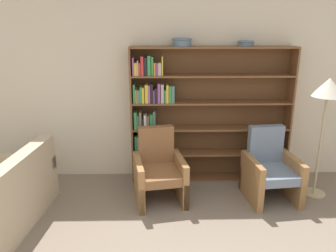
{
  "coord_description": "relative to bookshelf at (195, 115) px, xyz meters",
  "views": [
    {
      "loc": [
        -0.41,
        -1.88,
        2.29
      ],
      "look_at": [
        -0.32,
        2.4,
        0.95
      ],
      "focal_mm": 35.0,
      "sensor_mm": 36.0,
      "label": 1
    }
  ],
  "objects": [
    {
      "name": "bowl_sage",
      "position": [
        0.68,
        -0.02,
        1.03
      ],
      "size": [
        0.23,
        0.23,
        0.08
      ],
      "color": "slate",
      "rests_on": "bookshelf"
    },
    {
      "name": "bowl_terracotta",
      "position": [
        -0.21,
        -0.02,
        1.05
      ],
      "size": [
        0.28,
        0.28,
        0.11
      ],
      "color": "slate",
      "rests_on": "bookshelf"
    },
    {
      "name": "armchair_cushioned",
      "position": [
        0.97,
        -0.62,
        -0.6
      ],
      "size": [
        0.71,
        0.75,
        0.96
      ],
      "rotation": [
        0.0,
        0.0,
        3.25
      ],
      "color": "olive",
      "rests_on": "ground"
    },
    {
      "name": "wall_back",
      "position": [
        -0.08,
        0.17,
        0.37
      ],
      "size": [
        12.0,
        0.06,
        2.75
      ],
      "color": "beige",
      "rests_on": "ground"
    },
    {
      "name": "bookshelf",
      "position": [
        0.0,
        0.0,
        0.0
      ],
      "size": [
        2.32,
        0.3,
        1.99
      ],
      "color": "brown",
      "rests_on": "ground"
    },
    {
      "name": "armchair_leather",
      "position": [
        -0.53,
        -0.62,
        -0.6
      ],
      "size": [
        0.75,
        0.78,
        0.96
      ],
      "rotation": [
        0.0,
        0.0,
        3.32
      ],
      "color": "olive",
      "rests_on": "ground"
    },
    {
      "name": "floor_lamp",
      "position": [
        1.65,
        -0.55,
        0.42
      ],
      "size": [
        0.42,
        0.42,
        1.64
      ],
      "color": "tan",
      "rests_on": "ground"
    }
  ]
}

